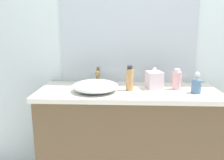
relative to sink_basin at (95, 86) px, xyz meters
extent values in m
cube|color=silver|center=(0.37, 0.37, 0.41)|extent=(6.00, 0.06, 2.60)
cube|color=brown|center=(0.25, 0.06, -0.48)|extent=(1.36, 0.50, 0.81)
cube|color=silver|center=(0.25, 0.06, -0.06)|extent=(1.40, 0.54, 0.04)
cube|color=#B2BCC6|center=(0.25, 0.33, 0.45)|extent=(1.16, 0.01, 0.99)
ellipsoid|color=silver|center=(0.00, 0.00, 0.00)|extent=(0.35, 0.34, 0.08)
cylinder|color=olive|center=(0.00, 0.20, 0.02)|extent=(0.03, 0.03, 0.13)
cylinder|color=olive|center=(0.00, 0.16, 0.07)|extent=(0.03, 0.08, 0.03)
sphere|color=olive|center=(0.00, 0.22, 0.10)|extent=(0.03, 0.03, 0.03)
cylinder|color=#4D7095|center=(0.75, -0.01, 0.01)|extent=(0.07, 0.07, 0.10)
cylinder|color=silver|center=(0.75, -0.01, 0.07)|extent=(0.03, 0.03, 0.02)
sphere|color=silver|center=(0.75, -0.01, 0.10)|extent=(0.04, 0.04, 0.04)
cylinder|color=silver|center=(0.75, -0.03, 0.10)|extent=(0.02, 0.02, 0.02)
cylinder|color=#DCA1A6|center=(0.63, 0.09, 0.03)|extent=(0.07, 0.07, 0.14)
cylinder|color=silver|center=(0.63, 0.09, 0.11)|extent=(0.04, 0.04, 0.02)
cylinder|color=tan|center=(0.26, 0.04, 0.04)|extent=(0.06, 0.06, 0.17)
cylinder|color=#2B2B32|center=(0.26, 0.04, 0.14)|extent=(0.04, 0.04, 0.03)
cube|color=silver|center=(0.46, 0.11, 0.03)|extent=(0.14, 0.14, 0.14)
cone|color=white|center=(0.46, 0.11, 0.11)|extent=(0.06, 0.06, 0.04)
camera|label=1|loc=(0.20, -1.70, 0.43)|focal=37.33mm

